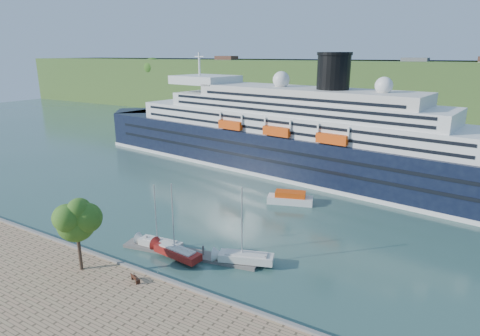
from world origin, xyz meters
The scene contains 11 objects.
ground centered at (0.00, 0.00, 0.00)m, with size 400.00×400.00×0.00m, color #30554D.
far_hillside centered at (0.00, 145.00, 12.00)m, with size 400.00×50.00×24.00m, color #3D6126.
quay_coping centered at (0.00, -0.20, 1.15)m, with size 220.00×0.50×0.30m, color slate.
cruise_ship centered at (-6.21, 53.36, 13.66)m, with size 121.69×17.72×27.33m, color black, non-canonical shape.
park_bench centered at (1.48, -2.21, 1.50)m, with size 1.58×0.65×1.01m, color #411F12, non-canonical shape.
promenade_tree centered at (-6.45, -3.55, 6.07)m, with size 6.12×6.12×10.13m, color #295716, non-canonical shape.
floating_pontoon centered at (1.70, 7.65, 0.22)m, with size 19.93×2.44×0.44m, color slate, non-canonical shape.
sailboat_white_near centered at (-2.73, 6.86, 4.62)m, with size 7.16×1.99×9.25m, color silver, non-canonical shape.
sailboat_red centered at (1.19, 5.87, 5.13)m, with size 7.94×2.20×10.25m, color maroon, non-canonical shape.
sailboat_white_far centered at (9.88, 9.38, 5.15)m, with size 7.98×2.22×10.30m, color silver, non-canonical shape.
tender_launch centered at (5.67, 33.21, 1.16)m, with size 8.41×2.88×2.32m, color #E5480D, non-canonical shape.
Camera 1 is at (33.42, -31.86, 26.99)m, focal length 30.00 mm.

